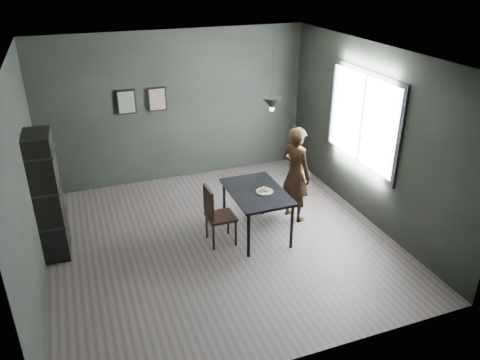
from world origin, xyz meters
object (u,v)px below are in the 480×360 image
object	(u,v)px
cafe_table	(257,195)
shelf_unit	(48,196)
wood_chair	(215,212)
pendant_lamp	(272,103)
white_plate	(265,192)
woman	(296,174)

from	to	relation	value
cafe_table	shelf_unit	bearing A→B (deg)	169.38
cafe_table	wood_chair	xyz separation A→B (m)	(-0.67, -0.03, -0.14)
cafe_table	shelf_unit	distance (m)	2.98
wood_chair	shelf_unit	distance (m)	2.36
shelf_unit	pendant_lamp	distance (m)	3.39
white_plate	pendant_lamp	xyz separation A→B (m)	(0.16, 0.18, 1.29)
white_plate	wood_chair	xyz separation A→B (m)	(-0.76, 0.06, -0.22)
woman	wood_chair	bearing A→B (deg)	82.48
wood_chair	pendant_lamp	xyz separation A→B (m)	(0.92, 0.13, 1.52)
wood_chair	white_plate	bearing A→B (deg)	-4.42
wood_chair	shelf_unit	world-z (taller)	shelf_unit
cafe_table	pendant_lamp	distance (m)	1.41
woman	pendant_lamp	size ratio (longest dim) A/B	1.83
cafe_table	wood_chair	bearing A→B (deg)	-177.65
shelf_unit	pendant_lamp	world-z (taller)	pendant_lamp
wood_chair	pendant_lamp	size ratio (longest dim) A/B	1.08
woman	wood_chair	distance (m)	1.50
white_plate	shelf_unit	world-z (taller)	shelf_unit
cafe_table	shelf_unit	size ratio (longest dim) A/B	0.65
wood_chair	pendant_lamp	distance (m)	1.78
white_plate	wood_chair	distance (m)	0.79
white_plate	pendant_lamp	size ratio (longest dim) A/B	0.27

